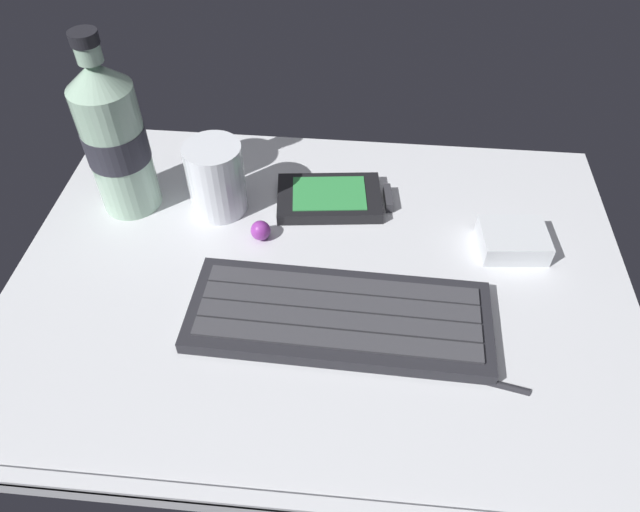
{
  "coord_description": "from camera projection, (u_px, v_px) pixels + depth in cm",
  "views": [
    {
      "loc": [
        3.73,
        -40.09,
        45.73
      ],
      "look_at": [
        0.0,
        0.0,
        3.0
      ],
      "focal_mm": 32.88,
      "sensor_mm": 36.0,
      "label": 1
    }
  ],
  "objects": [
    {
      "name": "ground_plane",
      "position": [
        320.0,
        284.0,
        0.61
      ],
      "size": [
        64.0,
        48.0,
        2.8
      ],
      "color": "silver"
    },
    {
      "name": "keyboard",
      "position": [
        339.0,
        316.0,
        0.56
      ],
      "size": [
        29.28,
        11.76,
        1.7
      ],
      "color": "#232328",
      "rests_on": "ground_plane"
    },
    {
      "name": "handheld_device",
      "position": [
        335.0,
        198.0,
        0.68
      ],
      "size": [
        13.36,
        8.91,
        1.5
      ],
      "color": "black",
      "rests_on": "ground_plane"
    },
    {
      "name": "juice_cup",
      "position": [
        217.0,
        181.0,
        0.65
      ],
      "size": [
        6.4,
        6.4,
        8.5
      ],
      "color": "silver",
      "rests_on": "ground_plane"
    },
    {
      "name": "water_bottle",
      "position": [
        114.0,
        138.0,
        0.62
      ],
      "size": [
        6.73,
        6.73,
        20.8
      ],
      "color": "#9EC1A8",
      "rests_on": "ground_plane"
    },
    {
      "name": "charger_block",
      "position": [
        513.0,
        240.0,
        0.63
      ],
      "size": [
        7.47,
        6.2,
        2.4
      ],
      "primitive_type": "cube",
      "rotation": [
        0.0,
        0.0,
        0.09
      ],
      "color": "silver",
      "rests_on": "ground_plane"
    },
    {
      "name": "trackball_mouse",
      "position": [
        261.0,
        230.0,
        0.64
      ],
      "size": [
        2.2,
        2.2,
        2.2
      ],
      "primitive_type": "sphere",
      "color": "purple",
      "rests_on": "ground_plane"
    },
    {
      "name": "stylus_pen",
      "position": [
        476.0,
        377.0,
        0.52
      ],
      "size": [
        9.44,
        2.62,
        0.7
      ],
      "primitive_type": "cylinder",
      "rotation": [
        0.0,
        1.57,
        -0.2
      ],
      "color": "#26262B",
      "rests_on": "ground_plane"
    }
  ]
}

